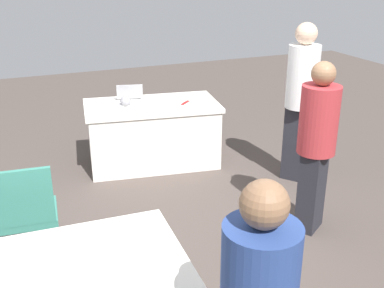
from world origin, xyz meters
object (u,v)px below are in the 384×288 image
(table_foreground, at_px, (153,134))
(person_organiser, at_px, (317,141))
(scissors_red, at_px, (185,103))
(chair_near_front, at_px, (28,211))
(person_attendee_standing, at_px, (301,95))
(laptop_silver, at_px, (130,100))
(yarn_ball, at_px, (126,101))

(table_foreground, distance_m, person_organiser, 2.26)
(table_foreground, relative_size, scissors_red, 9.42)
(chair_near_front, relative_size, person_organiser, 0.60)
(person_attendee_standing, bearing_deg, chair_near_front, -114.69)
(chair_near_front, relative_size, laptop_silver, 2.55)
(chair_near_front, bearing_deg, laptop_silver, 59.14)
(scissors_red, bearing_deg, person_organiser, 62.10)
(yarn_ball, bearing_deg, laptop_silver, -127.15)
(yarn_ball, bearing_deg, chair_near_front, 53.77)
(yarn_ball, bearing_deg, scissors_red, 167.69)
(person_attendee_standing, bearing_deg, table_foreground, -164.93)
(person_organiser, bearing_deg, laptop_silver, 83.47)
(table_foreground, xyz_separation_m, laptop_silver, (0.22, -0.13, 0.42))
(yarn_ball, xyz_separation_m, scissors_red, (-0.69, 0.15, -0.06))
(laptop_silver, relative_size, scissors_red, 2.09)
(yarn_ball, height_order, scissors_red, yarn_ball)
(laptop_silver, bearing_deg, yarn_ball, 66.56)
(chair_near_front, distance_m, person_attendee_standing, 3.06)
(table_foreground, height_order, laptop_silver, laptop_silver)
(person_attendee_standing, xyz_separation_m, yarn_ball, (1.68, -1.08, -0.17))
(person_attendee_standing, bearing_deg, person_organiser, -64.32)
(chair_near_front, height_order, person_organiser, person_organiser)
(table_foreground, relative_size, chair_near_front, 1.77)
(table_foreground, relative_size, yarn_ball, 13.88)
(person_organiser, bearing_deg, table_foreground, 79.85)
(chair_near_front, distance_m, scissors_red, 2.54)
(person_attendee_standing, height_order, scissors_red, person_attendee_standing)
(person_attendee_standing, bearing_deg, yarn_ball, -160.08)
(person_organiser, xyz_separation_m, laptop_silver, (1.10, -2.15, -0.08))
(person_attendee_standing, height_order, laptop_silver, person_attendee_standing)
(table_foreground, relative_size, person_organiser, 1.06)
(person_organiser, distance_m, laptop_silver, 2.42)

